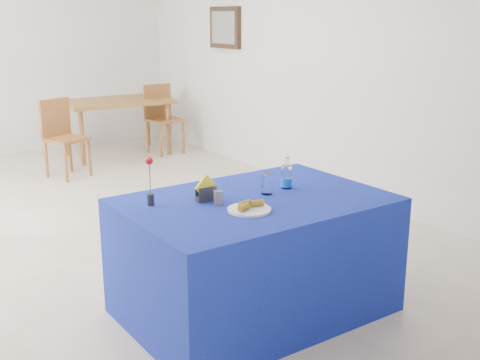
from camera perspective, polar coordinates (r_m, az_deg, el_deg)
name	(u,v)px	position (r m, az deg, el deg)	size (l,w,h in m)	color
floor	(97,225)	(5.65, -13.41, -4.20)	(7.00, 7.00, 0.00)	beige
room_shell	(84,28)	(5.34, -14.60, 13.77)	(7.00, 7.00, 7.00)	silver
picture_frame	(225,28)	(7.90, -1.42, 14.25)	(0.06, 0.64, 0.52)	black
picture_art	(224,28)	(7.89, -1.57, 14.25)	(0.02, 0.52, 0.40)	#998C66
plate	(249,210)	(3.48, 0.89, -2.83)	(0.25, 0.25, 0.01)	white
drinking_glass	(267,184)	(3.79, 2.57, -0.38)	(0.07, 0.07, 0.13)	white
salt_shaker	(220,198)	(3.58, -1.90, -1.70)	(0.03, 0.03, 0.09)	slate
pepper_shaker	(216,197)	(3.59, -2.27, -1.67)	(0.03, 0.03, 0.09)	slate
blue_table	(255,256)	(3.84, 1.40, -7.19)	(1.60, 1.10, 0.76)	navy
water_bottle	(287,178)	(3.92, 4.43, 0.23)	(0.07, 0.07, 0.21)	white
napkin_holder	(206,193)	(3.66, -3.24, -1.23)	(0.15, 0.06, 0.17)	#343439
rose_vase	(150,183)	(3.58, -8.52, -0.25)	(0.05, 0.05, 0.30)	#222227
oak_table	(116,106)	(8.32, -11.68, 6.93)	(1.44, 0.96, 0.76)	brown
chair_bg_left	(62,132)	(7.37, -16.55, 4.37)	(0.52, 0.52, 0.91)	brown
chair_bg_right	(161,114)	(8.41, -7.46, 6.26)	(0.44, 0.44, 0.94)	brown
banana_pieces	(249,205)	(3.48, 0.84, -2.35)	(0.19, 0.11, 0.04)	gold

